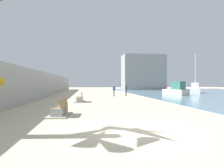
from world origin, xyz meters
TOP-DOWN VIEW (x-y plane):
  - ground_plane at (0.00, 18.00)m, footprint 120.00×120.00m
  - seawall at (-7.50, 18.00)m, footprint 0.80×64.00m
  - bench_near at (-3.20, 3.61)m, footprint 1.30×2.20m
  - bench_far at (-2.41, 11.41)m, footprint 1.25×2.17m
  - person_walking at (2.01, 18.58)m, footprint 0.32×0.47m
  - person_standing at (3.91, 19.47)m, footprint 0.27×0.51m
  - boat_nearest at (18.73, 26.09)m, footprint 5.40×7.02m
  - boat_outer at (12.18, 20.63)m, footprint 2.78×4.63m
  - harbor_building at (14.55, 46.00)m, footprint 12.00×6.00m

SIDE VIEW (x-z plane):
  - ground_plane at x=0.00m, z-range 0.00..0.00m
  - bench_near at x=-3.20m, z-range -0.26..0.72m
  - bench_far at x=-2.41m, z-range -0.26..0.72m
  - boat_nearest at x=18.73m, z-range -3.02..4.54m
  - boat_outer at x=12.18m, z-range -0.26..1.83m
  - person_walking at x=2.01m, z-range 0.14..1.82m
  - person_standing at x=3.91m, z-range 0.16..1.94m
  - seawall at x=-7.50m, z-range 0.00..3.26m
  - harbor_building at x=14.55m, z-range 0.00..10.01m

